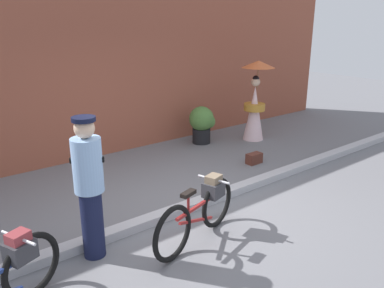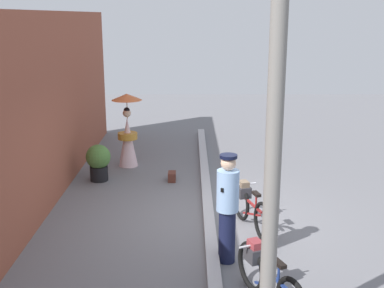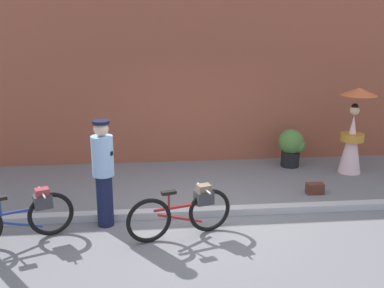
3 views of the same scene
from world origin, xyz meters
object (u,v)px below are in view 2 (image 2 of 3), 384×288
Objects in this scene: utility_pole at (274,144)px; bicycle_far_side at (250,207)px; potted_plant_by_door at (99,160)px; person_with_parasol at (128,131)px; backpack_on_pavement at (172,176)px; person_officer at (228,206)px; bicycle_near_officer at (267,277)px.

bicycle_far_side is at bearing -3.28° from utility_pole.
bicycle_far_side is 4.14m from potted_plant_by_door.
backpack_on_pavement is (-1.20, -1.15, -0.80)m from person_with_parasol.
person_officer reaches higher than backpack_on_pavement.
potted_plant_by_door is at bearing 88.18° from backpack_on_pavement.
utility_pole is at bearing -152.94° from potted_plant_by_door.
person_officer is 5.38× the size of backpack_on_pavement.
bicycle_near_officer is at bearing -157.52° from person_with_parasol.
person_officer is 4.74m from potted_plant_by_door.
person_with_parasol is (5.04, 2.14, -0.02)m from person_officer.
backpack_on_pavement is (5.04, 1.43, -0.30)m from bicycle_near_officer.
person_with_parasol is at bearing 19.37° from utility_pole.
person_with_parasol is at bearing 23.01° from person_officer.
person_with_parasol is 1.33m from potted_plant_by_door.
person_with_parasol is 1.84m from backpack_on_pavement.
person_officer is (1.20, 0.44, 0.52)m from bicycle_near_officer.
utility_pole is at bearing 176.72° from bicycle_far_side.
bicycle_far_side reaches higher than bicycle_near_officer.
person_officer is at bearing 157.94° from bicycle_far_side.
potted_plant_by_door is at bearing 155.20° from person_with_parasol.
bicycle_far_side is 1.90× the size of potted_plant_by_door.
bicycle_far_side is 3.76m from utility_pole.
utility_pole is (-5.85, -2.99, 1.92)m from potted_plant_by_door.
utility_pole is (-3.18, 0.18, 1.99)m from bicycle_far_side.
bicycle_far_side is 0.88× the size of person_with_parasol.
person_with_parasol is at bearing 34.75° from bicycle_far_side.
potted_plant_by_door reaches higher than backpack_on_pavement.
potted_plant_by_door reaches higher than bicycle_far_side.
potted_plant_by_door is (3.89, 2.67, -0.45)m from person_officer.
utility_pole reaches higher than bicycle_near_officer.
utility_pole is (-5.79, -1.30, 2.29)m from backpack_on_pavement.
bicycle_near_officer is at bearing -164.19° from backpack_on_pavement.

